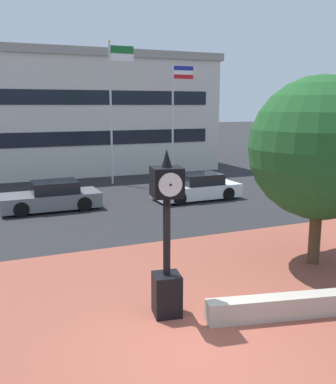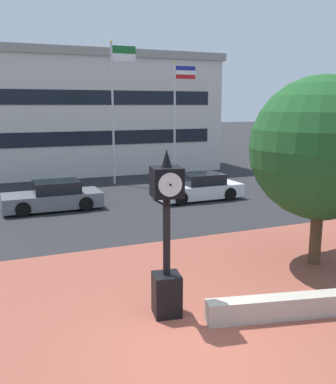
{
  "view_description": "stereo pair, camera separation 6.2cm",
  "coord_description": "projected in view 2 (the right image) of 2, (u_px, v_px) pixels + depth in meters",
  "views": [
    {
      "loc": [
        -3.37,
        -6.86,
        4.58
      ],
      "look_at": [
        0.23,
        1.69,
        2.73
      ],
      "focal_mm": 40.69,
      "sensor_mm": 36.0,
      "label": 1
    },
    {
      "loc": [
        -3.32,
        -6.88,
        4.58
      ],
      "look_at": [
        0.23,
        1.69,
        2.73
      ],
      "focal_mm": 40.69,
      "sensor_mm": 36.0,
      "label": 2
    }
  ],
  "objects": [
    {
      "name": "civic_building",
      "position": [
        49.0,
        112.0,
        33.26
      ],
      "size": [
        22.35,
        14.9,
        8.09
      ],
      "color": "beige",
      "rests_on": "ground"
    },
    {
      "name": "flagpole_secondary",
      "position": [
        177.0,
        112.0,
        26.6
      ],
      "size": [
        1.43,
        0.14,
        7.19
      ],
      "color": "silver",
      "rests_on": "ground"
    },
    {
      "name": "street_clock",
      "position": [
        167.0,
        243.0,
        9.38
      ],
      "size": [
        0.72,
        0.76,
        3.7
      ],
      "rotation": [
        0.0,
        0.0,
        -0.16
      ],
      "color": "black",
      "rests_on": "ground"
    },
    {
      "name": "plaza_tree",
      "position": [
        324.0,
        151.0,
        12.39
      ],
      "size": [
        4.35,
        4.04,
        5.43
      ],
      "color": "#4C3823",
      "rests_on": "ground"
    },
    {
      "name": "planter_wall",
      "position": [
        278.0,
        308.0,
        9.48
      ],
      "size": [
        3.21,
        1.08,
        0.5
      ],
      "primitive_type": "cube",
      "rotation": [
        0.0,
        0.0,
        -0.22
      ],
      "color": "#ADA393",
      "rests_on": "ground"
    },
    {
      "name": "car_street_near",
      "position": [
        53.0,
        197.0,
        19.37
      ],
      "size": [
        4.27,
        1.92,
        1.28
      ],
      "rotation": [
        0.0,
        0.0,
        1.57
      ],
      "color": "slate",
      "rests_on": "ground"
    },
    {
      "name": "ground_plane",
      "position": [
        191.0,
        347.0,
        8.37
      ],
      "size": [
        200.0,
        200.0,
        0.0
      ],
      "primitive_type": "plane",
      "color": "#262628"
    },
    {
      "name": "car_street_distant",
      "position": [
        314.0,
        185.0,
        22.4
      ],
      "size": [
        4.12,
        1.93,
        1.28
      ],
      "rotation": [
        0.0,
        0.0,
        1.56
      ],
      "color": "silver",
      "rests_on": "ground"
    },
    {
      "name": "flagpole_primary",
      "position": [
        115.0,
        102.0,
        25.03
      ],
      "size": [
        1.5,
        0.14,
        8.17
      ],
      "color": "silver",
      "rests_on": "ground"
    },
    {
      "name": "car_street_mid",
      "position": [
        199.0,
        188.0,
        21.48
      ],
      "size": [
        4.28,
        1.91,
        1.28
      ],
      "rotation": [
        0.0,
        0.0,
        1.59
      ],
      "color": "silver",
      "rests_on": "ground"
    },
    {
      "name": "plaza_brick_paving",
      "position": [
        167.0,
        319.0,
        9.46
      ],
      "size": [
        44.0,
        10.41,
        0.01
      ],
      "primitive_type": "cube",
      "color": "brown",
      "rests_on": "ground"
    }
  ]
}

